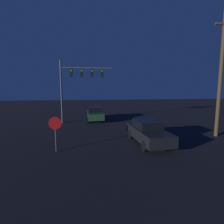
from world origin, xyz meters
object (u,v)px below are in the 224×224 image
at_px(traffic_signal_mast, 77,79).
at_px(stop_sign, 55,128).
at_px(car_near, 148,132).
at_px(car_far, 95,114).
at_px(utility_pole, 221,74).

relative_size(traffic_signal_mast, stop_sign, 3.23).
xyz_separation_m(traffic_signal_mast, stop_sign, (-0.83, -9.03, -3.26)).
bearing_deg(stop_sign, traffic_signal_mast, 84.73).
height_order(car_near, car_far, same).
bearing_deg(utility_pole, car_far, 137.95).
xyz_separation_m(car_near, traffic_signal_mast, (-5.09, 8.21, 3.93)).
bearing_deg(traffic_signal_mast, stop_sign, -95.27).
bearing_deg(car_far, utility_pole, 136.47).
bearing_deg(car_far, car_near, 107.50).
xyz_separation_m(stop_sign, utility_pole, (11.91, 1.86, 3.35)).
bearing_deg(traffic_signal_mast, utility_pole, -32.92).
height_order(car_near, stop_sign, stop_sign).
bearing_deg(car_far, traffic_signal_mast, 29.40).
distance_m(traffic_signal_mast, stop_sign, 9.64).
distance_m(stop_sign, utility_pole, 12.51).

